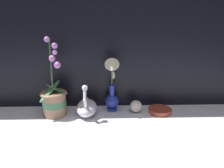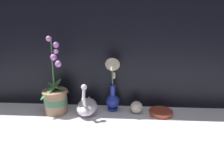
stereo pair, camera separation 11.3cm
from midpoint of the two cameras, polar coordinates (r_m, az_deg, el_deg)
ground_plane at (r=1.26m, az=1.12°, el=-10.09°), size 2.80×2.80×0.00m
window_backdrop at (r=1.35m, az=1.80°, el=18.43°), size 2.80×0.03×1.20m
orchid_potted_plant at (r=1.37m, az=-12.26°, el=-3.48°), size 0.17×0.18×0.47m
swan_figurine at (r=1.35m, az=-4.15°, el=-5.73°), size 0.12×0.22×0.21m
blue_vase at (r=1.33m, az=2.56°, el=-1.11°), size 0.09×0.14×0.35m
glass_sphere at (r=1.37m, az=8.77°, el=-6.02°), size 0.08×0.08×0.08m
amber_dish at (r=1.39m, az=14.96°, el=-7.13°), size 0.15×0.15×0.03m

